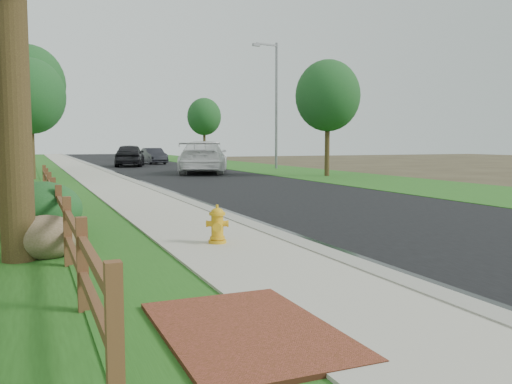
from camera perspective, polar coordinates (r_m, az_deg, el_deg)
name	(u,v)px	position (r m, az deg, el deg)	size (l,w,h in m)	color
ground	(374,289)	(7.36, 12.33, -9.98)	(120.00, 120.00, 0.00)	#372E1E
road	(153,167)	(41.75, -10.78, 2.61)	(8.00, 90.00, 0.02)	black
curb	(96,167)	(41.08, -16.53, 2.51)	(0.40, 90.00, 0.12)	gray
wet_gutter	(101,168)	(41.12, -16.04, 2.47)	(0.50, 90.00, 0.00)	black
sidewalk	(77,168)	(40.95, -18.34, 2.43)	(2.20, 90.00, 0.10)	#ADA896
grass_strip	(49,169)	(40.85, -20.99, 2.32)	(1.60, 90.00, 0.06)	#204F16
verge_far	(238,165)	(43.71, -1.90, 2.83)	(6.00, 90.00, 0.04)	#204F16
brick_patch	(247,333)	(5.48, -0.99, -14.64)	(1.60, 2.40, 0.11)	brown
ranch_fence	(56,203)	(12.26, -20.30, -1.13)	(0.12, 16.92, 1.10)	#54301C
fire_hydrant	(217,225)	(9.80, -4.10, -3.53)	(0.46, 0.37, 0.70)	gold
white_suv	(204,157)	(33.02, -5.52, 3.66)	(2.69, 6.62, 1.92)	white
dark_car_mid	(130,155)	(43.08, -13.13, 3.81)	(2.05, 5.09, 1.73)	black
dark_car_far	(153,156)	(47.28, -10.75, 3.75)	(1.44, 4.12, 1.36)	black
streetlight	(274,98)	(38.19, 1.95, 9.86)	(2.01, 0.50, 8.72)	slate
boulder	(45,238)	(9.49, -21.29, -4.49)	(1.10, 0.83, 0.74)	brown
shrub_c	(42,210)	(11.63, -21.63, -1.75)	(1.57, 1.57, 1.14)	#17431D
tree_near_left	(30,96)	(29.52, -22.67, 9.28)	(3.42, 3.42, 6.06)	#362616
tree_near_right	(328,96)	(30.23, 7.56, 10.00)	(3.54, 3.54, 6.37)	#362616
tree_mid_left	(29,84)	(37.28, -22.80, 10.40)	(4.45, 4.45, 7.95)	#362616
tree_far_right	(204,117)	(55.84, -5.48, 7.89)	(3.45, 3.45, 6.35)	#362616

